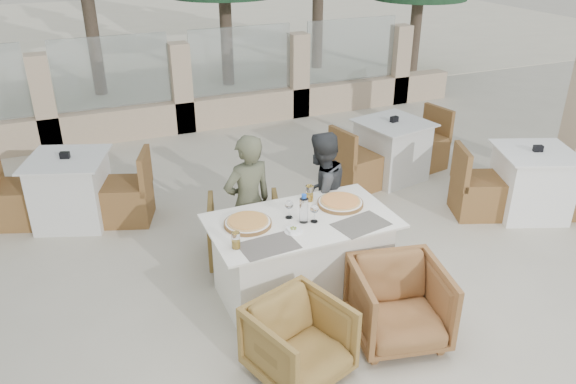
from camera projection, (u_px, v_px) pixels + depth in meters
name	position (u px, v px, depth m)	size (l,w,h in m)	color
ground	(311.00, 296.00, 5.11)	(80.00, 80.00, 0.00)	beige
sand_patch	(111.00, 33.00, 16.68)	(30.00, 16.00, 0.01)	#EEE3C3
perimeter_wall_far	(181.00, 82.00, 8.72)	(10.00, 0.34, 1.60)	#CDB291
dining_table	(301.00, 258.00, 4.97)	(1.60, 0.90, 0.77)	white
placemat_near_left	(269.00, 246.00, 4.42)	(0.45, 0.30, 0.00)	#635C55
placemat_near_right	(361.00, 224.00, 4.73)	(0.45, 0.30, 0.00)	#635E55
pizza_left	(248.00, 222.00, 4.71)	(0.40, 0.40, 0.05)	#C75F1B
pizza_right	(340.00, 202.00, 5.04)	(0.41, 0.41, 0.05)	orange
water_bottle	(304.00, 208.00, 4.72)	(0.08, 0.08, 0.26)	#B7DBF0
wine_glass_centre	(289.00, 208.00, 4.80)	(0.08, 0.08, 0.18)	white
wine_glass_near	(314.00, 212.00, 4.73)	(0.08, 0.08, 0.18)	white
beer_glass_left	(236.00, 240.00, 4.37)	(0.07, 0.07, 0.14)	gold
beer_glass_right	(309.00, 193.00, 5.10)	(0.07, 0.07, 0.15)	gold
olive_dish	(293.00, 230.00, 4.61)	(0.11, 0.11, 0.04)	white
armchair_far_left	(244.00, 231.00, 5.53)	(0.69, 0.71, 0.65)	brown
armchair_far_right	(315.00, 226.00, 5.66)	(0.63, 0.64, 0.59)	brown
armchair_near_left	(299.00, 342.00, 4.11)	(0.64, 0.66, 0.60)	olive
armchair_near_right	(399.00, 304.00, 4.47)	(0.70, 0.72, 0.66)	brown
diner_left	(248.00, 204.00, 5.26)	(0.50, 0.33, 1.37)	#53563E
diner_right	(320.00, 195.00, 5.51)	(0.63, 0.49, 1.29)	#383B3D
bg_table_a	(71.00, 190.00, 6.20)	(1.64, 0.82, 0.77)	silver
bg_table_b	(392.00, 150.00, 7.28)	(1.64, 0.82, 0.77)	silver
bg_table_c	(531.00, 183.00, 6.38)	(1.64, 0.82, 0.77)	white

